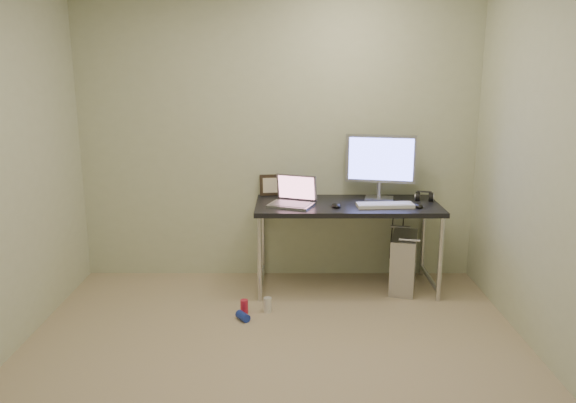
{
  "coord_description": "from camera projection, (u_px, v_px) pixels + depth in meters",
  "views": [
    {
      "loc": [
        0.09,
        -3.17,
        1.86
      ],
      "look_at": [
        0.09,
        1.06,
        0.85
      ],
      "focal_mm": 35.0,
      "sensor_mm": 36.0,
      "label": 1
    }
  ],
  "objects": [
    {
      "name": "can_blue",
      "position": [
        243.0,
        316.0,
        4.24
      ],
      "size": [
        0.12,
        0.13,
        0.06
      ],
      "primitive_type": "cylinder",
      "rotation": [
        1.57,
        0.0,
        0.63
      ],
      "color": "#192F9F",
      "rests_on": "ground"
    },
    {
      "name": "mouse_left",
      "position": [
        336.0,
        204.0,
        4.59
      ],
      "size": [
        0.08,
        0.13,
        0.04
      ],
      "primitive_type": "ellipsoid",
      "rotation": [
        0.0,
        0.0,
        -0.02
      ],
      "color": "black",
      "rests_on": "desk"
    },
    {
      "name": "webcam",
      "position": [
        301.0,
        187.0,
        4.96
      ],
      "size": [
        0.04,
        0.04,
        0.12
      ],
      "rotation": [
        0.0,
        0.0,
        0.24
      ],
      "color": "silver",
      "rests_on": "desk"
    },
    {
      "name": "can_white",
      "position": [
        268.0,
        305.0,
        4.38
      ],
      "size": [
        0.07,
        0.07,
        0.12
      ],
      "primitive_type": "cylinder",
      "rotation": [
        0.0,
        0.0,
        0.16
      ],
      "color": "silver",
      "rests_on": "ground"
    },
    {
      "name": "wall_back",
      "position": [
        278.0,
        139.0,
        4.93
      ],
      "size": [
        3.5,
        0.02,
        2.5
      ],
      "primitive_type": "cube",
      "color": "beige",
      "rests_on": "ground"
    },
    {
      "name": "picture_frame",
      "position": [
        273.0,
        185.0,
        5.0
      ],
      "size": [
        0.24,
        0.09,
        0.19
      ],
      "primitive_type": "cube",
      "rotation": [
        -0.21,
        0.0,
        0.11
      ],
      "color": "black",
      "rests_on": "desk"
    },
    {
      "name": "wall_right",
      "position": [
        576.0,
        177.0,
        3.23
      ],
      "size": [
        0.02,
        3.5,
        2.5
      ],
      "primitive_type": "cube",
      "color": "beige",
      "rests_on": "ground"
    },
    {
      "name": "laptop",
      "position": [
        293.0,
        198.0,
        4.66
      ],
      "size": [
        0.43,
        0.39,
        0.24
      ],
      "rotation": [
        0.0,
        0.0,
        -0.36
      ],
      "color": "#ACADB3",
      "rests_on": "desk"
    },
    {
      "name": "mouse_right",
      "position": [
        418.0,
        205.0,
        4.58
      ],
      "size": [
        0.11,
        0.14,
        0.04
      ],
      "primitive_type": "ellipsoid",
      "rotation": [
        0.0,
        0.0,
        0.3
      ],
      "color": "black",
      "rests_on": "desk"
    },
    {
      "name": "keyboard",
      "position": [
        385.0,
        205.0,
        4.6
      ],
      "size": [
        0.47,
        0.18,
        0.03
      ],
      "primitive_type": "cube",
      "rotation": [
        0.0,
        0.0,
        0.07
      ],
      "color": "white",
      "rests_on": "desk"
    },
    {
      "name": "monitor",
      "position": [
        380.0,
        162.0,
        4.8
      ],
      "size": [
        0.59,
        0.22,
        0.56
      ],
      "rotation": [
        0.0,
        0.0,
        -0.21
      ],
      "color": "#ACADB3",
      "rests_on": "desk"
    },
    {
      "name": "cable_b",
      "position": [
        402.0,
        236.0,
        5.06
      ],
      "size": [
        0.02,
        0.11,
        0.71
      ],
      "primitive_type": "cylinder",
      "rotation": [
        0.14,
        0.0,
        0.09
      ],
      "color": "black",
      "rests_on": "ground"
    },
    {
      "name": "tower_computer",
      "position": [
        403.0,
        262.0,
        4.8
      ],
      "size": [
        0.31,
        0.5,
        0.51
      ],
      "rotation": [
        0.0,
        0.0,
        -0.26
      ],
      "color": "silver",
      "rests_on": "ground"
    },
    {
      "name": "cable_a",
      "position": [
        392.0,
        234.0,
        5.08
      ],
      "size": [
        0.01,
        0.16,
        0.69
      ],
      "primitive_type": "cylinder",
      "rotation": [
        0.21,
        0.0,
        0.0
      ],
      "color": "black",
      "rests_on": "ground"
    },
    {
      "name": "can_red",
      "position": [
        244.0,
        307.0,
        4.36
      ],
      "size": [
        0.07,
        0.07,
        0.11
      ],
      "primitive_type": "cylinder",
      "rotation": [
        0.0,
        0.0,
        -0.1
      ],
      "color": "red",
      "rests_on": "ground"
    },
    {
      "name": "headphones",
      "position": [
        424.0,
        197.0,
        4.82
      ],
      "size": [
        0.17,
        0.1,
        0.1
      ],
      "rotation": [
        0.0,
        0.0,
        -0.23
      ],
      "color": "black",
      "rests_on": "desk"
    },
    {
      "name": "floor",
      "position": [
        274.0,
        372.0,
        3.52
      ],
      "size": [
        3.5,
        3.5,
        0.0
      ],
      "primitive_type": "plane",
      "color": "tan",
      "rests_on": "ground"
    },
    {
      "name": "desk",
      "position": [
        347.0,
        213.0,
        4.74
      ],
      "size": [
        1.54,
        0.67,
        0.75
      ],
      "color": "black",
      "rests_on": "ground"
    }
  ]
}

